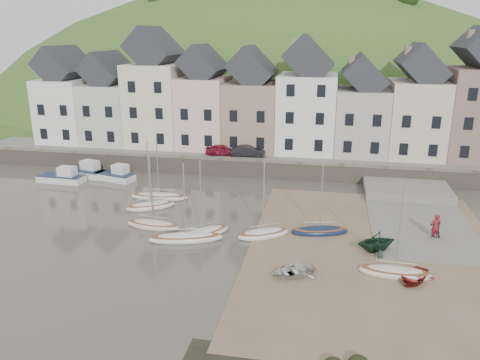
% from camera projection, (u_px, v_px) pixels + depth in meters
% --- Properties ---
extents(ground, '(160.00, 160.00, 0.00)m').
position_uv_depth(ground, '(225.00, 241.00, 35.60)').
color(ground, '#4D483C').
rests_on(ground, ground).
extents(quay_land, '(90.00, 30.00, 1.50)m').
position_uv_depth(quay_land, '(275.00, 141.00, 65.37)').
color(quay_land, '#3A5B24').
rests_on(quay_land, ground).
extents(quay_street, '(70.00, 7.00, 0.10)m').
position_uv_depth(quay_street, '(264.00, 155.00, 54.36)').
color(quay_street, slate).
rests_on(quay_street, quay_land).
extents(seawall, '(70.00, 1.20, 1.80)m').
position_uv_depth(seawall, '(259.00, 169.00, 51.27)').
color(seawall, slate).
rests_on(seawall, ground).
extents(beach, '(18.00, 26.00, 0.06)m').
position_uv_depth(beach, '(375.00, 253.00, 33.60)').
color(beach, brown).
rests_on(beach, ground).
extents(slipway, '(8.00, 18.00, 0.12)m').
position_uv_depth(slipway, '(416.00, 216.00, 40.37)').
color(slipway, slate).
rests_on(slipway, ground).
extents(hillside, '(134.40, 84.00, 84.00)m').
position_uv_depth(hillside, '(265.00, 199.00, 98.10)').
color(hillside, '#3A5B24').
rests_on(hillside, ground).
extents(townhouse_terrace, '(61.05, 8.00, 13.93)m').
position_uv_depth(townhouse_terrace, '(283.00, 101.00, 55.60)').
color(townhouse_terrace, white).
rests_on(townhouse_terrace, quay_land).
extents(sailboat_0, '(5.59, 1.91, 6.32)m').
position_uv_depth(sailboat_0, '(159.00, 196.00, 44.57)').
color(sailboat_0, silver).
rests_on(sailboat_0, ground).
extents(sailboat_1, '(4.53, 3.61, 6.32)m').
position_uv_depth(sailboat_1, '(151.00, 206.00, 42.16)').
color(sailboat_1, silver).
rests_on(sailboat_1, ground).
extents(sailboat_2, '(4.74, 1.94, 6.32)m').
position_uv_depth(sailboat_2, '(153.00, 225.00, 37.97)').
color(sailboat_2, beige).
rests_on(sailboat_2, ground).
extents(sailboat_3, '(4.45, 4.55, 6.32)m').
position_uv_depth(sailboat_3, '(202.00, 233.00, 36.30)').
color(sailboat_3, silver).
rests_on(sailboat_3, ground).
extents(sailboat_4, '(5.83, 3.05, 6.32)m').
position_uv_depth(sailboat_4, '(186.00, 238.00, 35.56)').
color(sailboat_4, silver).
rests_on(sailboat_4, ground).
extents(sailboat_5, '(4.74, 2.57, 6.32)m').
position_uv_depth(sailboat_5, '(320.00, 231.00, 36.82)').
color(sailboat_5, '#131E3C').
rests_on(sailboat_5, ground).
extents(sailboat_6, '(4.35, 3.38, 6.32)m').
position_uv_depth(sailboat_6, '(263.00, 233.00, 36.29)').
color(sailboat_6, silver).
rests_on(sailboat_6, ground).
extents(sailboat_7, '(4.66, 1.71, 6.32)m').
position_uv_depth(sailboat_7, '(395.00, 272.00, 30.44)').
color(sailboat_7, beige).
rests_on(sailboat_7, ground).
extents(motorboat_0, '(5.70, 3.10, 1.70)m').
position_uv_depth(motorboat_0, '(85.00, 171.00, 51.74)').
color(motorboat_0, silver).
rests_on(motorboat_0, ground).
extents(motorboat_1, '(5.06, 1.95, 1.70)m').
position_uv_depth(motorboat_1, '(63.00, 177.00, 49.52)').
color(motorboat_1, silver).
rests_on(motorboat_1, ground).
extents(motorboat_2, '(4.70, 2.80, 1.70)m').
position_uv_depth(motorboat_2, '(116.00, 175.00, 50.24)').
color(motorboat_2, silver).
rests_on(motorboat_2, ground).
extents(rowboat_white, '(3.69, 3.42, 0.62)m').
position_uv_depth(rowboat_white, '(292.00, 271.00, 30.36)').
color(rowboat_white, silver).
rests_on(rowboat_white, beach).
extents(rowboat_green, '(3.72, 3.53, 1.54)m').
position_uv_depth(rowboat_green, '(376.00, 241.00, 33.60)').
color(rowboat_green, '#153020').
rests_on(rowboat_green, beach).
extents(rowboat_red, '(3.21, 3.50, 0.59)m').
position_uv_depth(rowboat_red, '(413.00, 277.00, 29.65)').
color(rowboat_red, maroon).
rests_on(rowboat_red, beach).
extents(person_red, '(0.77, 0.60, 1.89)m').
position_uv_depth(person_red, '(435.00, 226.00, 35.60)').
color(person_red, maroon).
rests_on(person_red, slipway).
extents(person_dark, '(0.91, 0.74, 1.76)m').
position_uv_depth(person_dark, '(436.00, 226.00, 35.86)').
color(person_dark, '#232127').
rests_on(person_dark, slipway).
extents(car_left, '(3.84, 1.93, 1.25)m').
position_uv_depth(car_left, '(222.00, 150.00, 54.07)').
color(car_left, maroon).
rests_on(car_left, quay_street).
extents(car_right, '(3.90, 1.51, 1.27)m').
position_uv_depth(car_right, '(248.00, 151.00, 53.51)').
color(car_right, black).
rests_on(car_right, quay_street).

